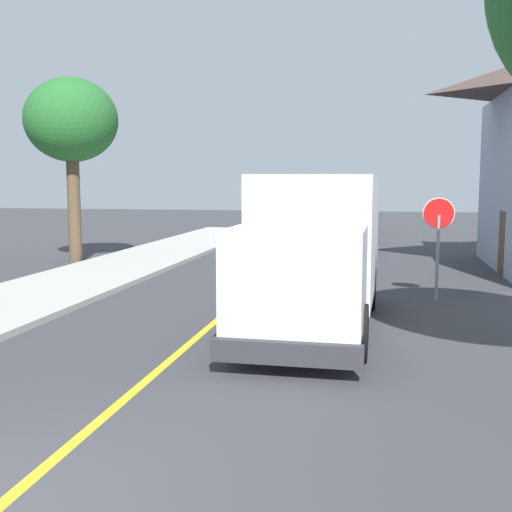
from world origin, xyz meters
name	(u,v)px	position (x,y,z in m)	size (l,w,h in m)	color
centre_line_yellow	(233,307)	(0.00, 10.00, 0.00)	(0.16, 56.00, 0.01)	gold
box_truck	(316,243)	(2.20, 8.37, 1.77)	(2.55, 7.23, 3.20)	white
parked_car_near	(328,251)	(1.86, 15.63, 0.79)	(1.99, 4.47, 1.67)	#B7B7BC
parked_car_mid	(341,235)	(1.92, 21.91, 0.79)	(2.01, 4.48, 1.67)	#2D4793
parked_car_far	(359,225)	(2.45, 28.31, 0.79)	(1.91, 4.45, 1.67)	silver
parked_car_furthest	(351,218)	(1.78, 34.69, 0.79)	(1.93, 4.45, 1.67)	black
stop_sign	(438,229)	(4.99, 11.91, 1.86)	(0.80, 0.10, 2.65)	gray
street_tree_down_block	(71,122)	(-7.71, 17.08, 5.22)	(3.40, 3.40, 6.83)	brown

